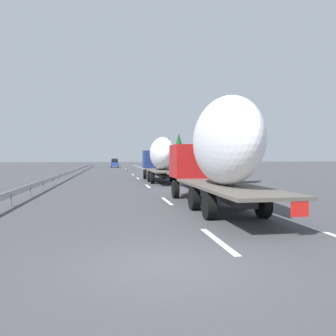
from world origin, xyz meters
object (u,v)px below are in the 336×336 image
at_px(truck_lead, 160,157).
at_px(truck_trailing, 217,150).
at_px(car_blue_sedan, 115,163).
at_px(car_white_van, 115,162).
at_px(road_sign, 160,159).

distance_m(truck_lead, truck_trailing, 18.36).
bearing_deg(truck_lead, car_blue_sedan, 4.56).
relative_size(car_white_van, road_sign, 1.57).
height_order(car_white_van, road_sign, road_sign).
bearing_deg(truck_lead, road_sign, -7.95).
xyz_separation_m(car_white_van, road_sign, (-43.11, -6.79, 1.12)).
bearing_deg(truck_lead, car_white_van, 3.24).
bearing_deg(truck_trailing, car_blue_sedan, 3.31).
bearing_deg(car_blue_sedan, road_sign, -165.15).
distance_m(truck_lead, road_sign, 22.42).
xyz_separation_m(car_blue_sedan, road_sign, (-26.30, -6.97, 1.19)).
xyz_separation_m(truck_lead, truck_trailing, (-18.36, 0.00, 0.30)).
height_order(truck_lead, road_sign, truck_lead).
distance_m(truck_trailing, car_white_van, 83.78).
xyz_separation_m(truck_trailing, road_sign, (40.56, -3.10, -0.62)).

